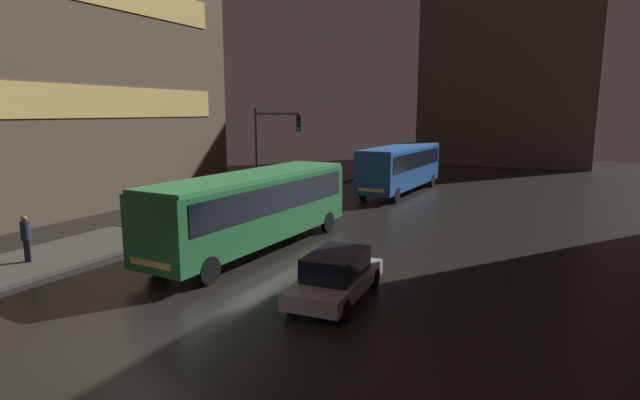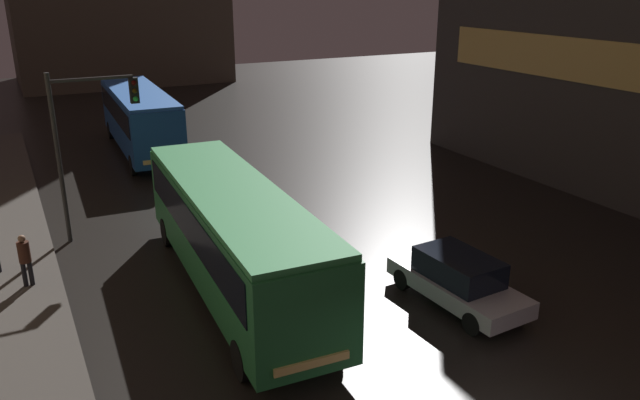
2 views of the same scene
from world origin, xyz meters
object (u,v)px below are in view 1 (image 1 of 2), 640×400
bus_near (255,203)px  pedestrian_near (26,235)px  pedestrian_mid (197,203)px  traffic_light_main (272,144)px  pedestrian_far (201,196)px  bus_far (401,164)px  car_taxi (336,275)px

bus_near → pedestrian_near: size_ratio=6.43×
pedestrian_mid → traffic_light_main: bearing=2.1°
bus_near → pedestrian_near: (-6.64, -5.73, -0.82)m
bus_near → pedestrian_far: bus_near is taller
pedestrian_far → traffic_light_main: 4.91m
bus_far → car_taxi: 21.77m
car_taxi → pedestrian_far: (-11.95, 8.08, 0.42)m
pedestrian_far → traffic_light_main: traffic_light_main is taller
pedestrian_near → traffic_light_main: traffic_light_main is taller
car_taxi → pedestrian_mid: bearing=-34.4°
bus_far → pedestrian_mid: 16.08m
pedestrian_far → bus_far: bearing=-120.5°
bus_near → traffic_light_main: traffic_light_main is taller
pedestrian_far → bus_near: bearing=145.1°
pedestrian_mid → bus_far: bearing=15.0°
car_taxi → bus_far: bearing=-81.7°
car_taxi → pedestrian_mid: 12.91m
pedestrian_near → bus_far: bearing=60.2°
bus_far → pedestrian_near: 24.54m
bus_near → pedestrian_mid: (-5.59, 2.94, -0.92)m
car_taxi → pedestrian_near: 12.29m
pedestrian_near → traffic_light_main: size_ratio=0.30×
pedestrian_mid → traffic_light_main: 5.20m
bus_far → traffic_light_main: (-4.03, -11.22, 1.99)m
bus_far → pedestrian_far: bus_far is taller
car_taxi → pedestrian_near: (-12.12, -2.04, 0.44)m
car_taxi → pedestrian_near: size_ratio=2.51×
pedestrian_far → pedestrian_mid: bearing=120.6°
traffic_light_main → pedestrian_far: bearing=-150.4°
car_taxi → traffic_light_main: size_ratio=0.75×
pedestrian_near → pedestrian_far: size_ratio=1.01×
bus_near → bus_far: bearing=-90.6°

